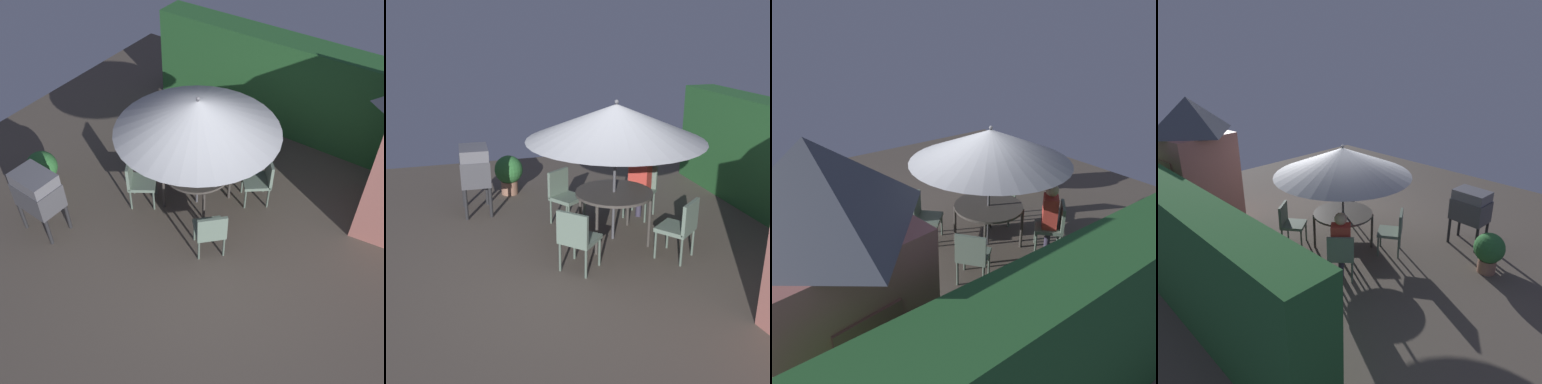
% 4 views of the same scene
% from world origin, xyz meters
% --- Properties ---
extents(ground_plane, '(11.00, 11.00, 0.00)m').
position_xyz_m(ground_plane, '(0.00, 0.00, 0.00)').
color(ground_plane, brown).
extents(patio_table, '(1.19, 1.19, 0.79)m').
position_xyz_m(patio_table, '(-0.55, 0.54, 0.72)').
color(patio_table, '#47423D').
rests_on(patio_table, ground).
extents(patio_umbrella, '(2.65, 2.65, 2.18)m').
position_xyz_m(patio_umbrella, '(-0.55, 0.54, 1.85)').
color(patio_umbrella, '#4C4C51').
rests_on(patio_umbrella, ground).
extents(bbq_grill, '(0.72, 0.52, 1.20)m').
position_xyz_m(bbq_grill, '(-2.28, -1.40, 0.85)').
color(bbq_grill, '#47474C').
rests_on(bbq_grill, ground).
extents(chair_near_shed, '(0.65, 0.65, 0.90)m').
position_xyz_m(chair_near_shed, '(-1.33, 1.35, 0.52)').
color(chair_near_shed, slate).
rests_on(chair_near_shed, ground).
extents(chair_far_side, '(0.64, 0.64, 0.90)m').
position_xyz_m(chair_far_side, '(-1.41, -0.03, 0.52)').
color(chair_far_side, slate).
rests_on(chair_far_side, ground).
extents(chair_toward_hedge, '(0.65, 0.65, 0.90)m').
position_xyz_m(chair_toward_hedge, '(0.27, -0.29, 0.52)').
color(chair_toward_hedge, slate).
rests_on(chair_toward_hedge, ground).
extents(chair_toward_house, '(0.65, 0.65, 0.90)m').
position_xyz_m(chair_toward_house, '(0.34, 1.23, 0.52)').
color(chair_toward_house, slate).
rests_on(chair_toward_house, ground).
extents(potted_plant_by_shed, '(0.55, 0.55, 0.78)m').
position_xyz_m(potted_plant_by_shed, '(-3.06, -0.71, 0.45)').
color(potted_plant_by_shed, '#936651').
rests_on(potted_plant_by_shed, ground).
extents(person_in_red, '(0.41, 0.41, 1.26)m').
position_xyz_m(person_in_red, '(-1.27, 1.29, 0.78)').
color(person_in_red, '#CC3D33').
rests_on(person_in_red, ground).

